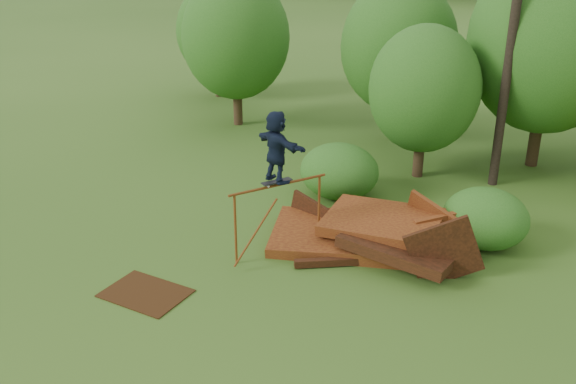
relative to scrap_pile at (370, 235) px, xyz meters
The scene contains 14 objects.
ground 3.29m from the scrap_pile, 106.25° to the right, with size 240.00×240.00×0.00m, color #2D5116.
scrap_pile is the anchor object (origin of this frame).
grind_rail 2.48m from the scrap_pile, 146.07° to the right, with size 1.37×2.34×1.83m.
skateboard 2.78m from the scrap_pile, 145.57° to the right, with size 0.56×0.77×0.08m.
skater 3.35m from the scrap_pile, 145.57° to the right, with size 1.60×0.51×1.73m, color black.
flat_plate 5.66m from the scrap_pile, 127.68° to the right, with size 1.81×1.29×0.03m, color #351D0B.
tree_0 11.90m from the scrap_pile, 140.69° to the left, with size 4.18×4.18×5.90m.
tree_1 9.77m from the scrap_pile, 107.70° to the left, with size 4.22×4.22×5.87m.
tree_2 5.98m from the scrap_pile, 96.72° to the left, with size 3.43×3.43×4.84m.
tree_3 9.42m from the scrap_pile, 74.02° to the left, with size 5.11×5.11×7.09m.
tree_6 16.36m from the scrap_pile, 139.05° to the left, with size 3.67×3.67×5.13m.
shrub_left 3.36m from the scrap_pile, 129.19° to the left, with size 2.36×2.18×1.64m, color #194913.
shrub_right 2.93m from the scrap_pile, 32.98° to the left, with size 2.15×1.97×1.52m, color #194913.
utility_pole 7.63m from the scrap_pile, 74.34° to the left, with size 1.40×0.28×9.67m.
Camera 1 is at (6.29, -10.34, 7.63)m, focal length 40.00 mm.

